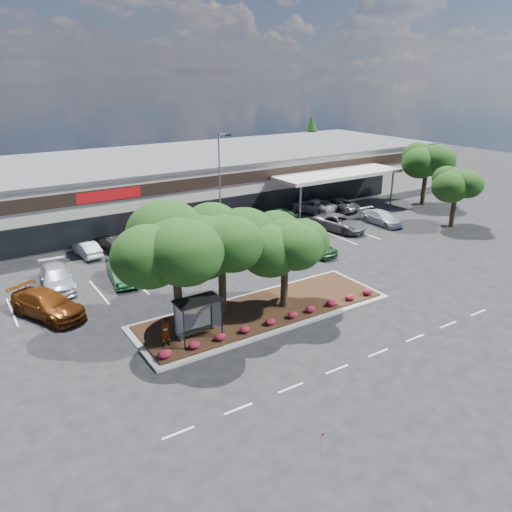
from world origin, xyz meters
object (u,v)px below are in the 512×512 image
car_0 (47,304)px  car_1 (56,278)px  light_pole (221,200)px  survey_stake (322,440)px

car_0 → car_1: bearing=46.0°
light_pole → car_1: light_pole is taller
car_1 → car_0: bearing=-103.7°
light_pole → survey_stake: 27.12m
car_1 → survey_stake: bearing=-71.7°
light_pole → car_0: bearing=-162.4°
survey_stake → car_1: (-5.60, 24.52, 0.12)m
survey_stake → car_1: 25.15m
survey_stake → car_0: 21.27m
survey_stake → car_0: (-7.16, 20.03, 0.16)m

